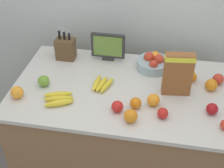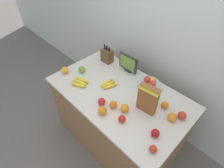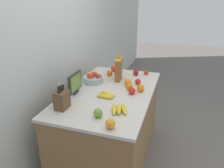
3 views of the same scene
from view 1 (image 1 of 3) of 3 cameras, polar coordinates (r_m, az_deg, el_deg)
The scene contains 18 objects.
counter at distance 2.48m, azimuth 1.82°, elevation -8.90°, with size 1.54×0.92×0.90m.
knife_block at distance 2.48m, azimuth -8.49°, elevation 6.44°, with size 0.15×0.10×0.28m.
small_monitor at distance 2.41m, azimuth -0.74°, elevation 6.89°, with size 0.26×0.03×0.23m.
cereal_box at distance 2.08m, azimuth 11.98°, elevation 2.04°, with size 0.20×0.09×0.31m.
fruit_bowl at distance 2.38m, azimuth 7.56°, elevation 3.89°, with size 0.25×0.25×0.12m.
banana_bunch_left at distance 2.09m, azimuth -9.74°, elevation -2.67°, with size 0.22×0.19×0.04m.
banana_bunch_right at distance 2.19m, azimuth -1.89°, elevation -0.01°, with size 0.14×0.20×0.04m.
apple_front at distance 2.05m, azimuth 17.82°, elevation -4.35°, with size 0.07×0.07×0.07m, color #A31419.
apple_near_bananas at distance 1.96m, azimuth 9.26°, elevation -5.28°, with size 0.07×0.07×0.07m, color red.
apple_middle at distance 2.32m, azimuth 18.84°, elevation 0.84°, with size 0.08×0.08×0.08m, color red.
apple_by_knife_block at distance 1.97m, azimuth 0.93°, elevation -4.13°, with size 0.08×0.08×0.08m, color red.
apple_leftmost at distance 2.23m, azimuth -12.41°, elevation 0.55°, with size 0.08×0.08×0.08m, color #6B9E33.
orange_mid_left at distance 2.30m, azimuth 14.37°, elevation 1.27°, with size 0.07×0.07×0.07m, color orange.
orange_front_left at distance 2.25m, azimuth 17.69°, elevation -0.17°, with size 0.08×0.08×0.08m, color orange.
orange_front_center at distance 2.00m, azimuth 4.34°, elevation -3.49°, with size 0.07×0.07×0.07m, color orange.
orange_mid_right at distance 2.17m, azimuth -16.97°, elevation -1.47°, with size 0.09×0.09×0.09m, color orange.
orange_front_right at distance 1.90m, azimuth 3.43°, elevation -5.85°, with size 0.08×0.08×0.08m, color orange.
orange_back_center at distance 2.03m, azimuth 7.58°, elevation -2.94°, with size 0.08×0.08×0.08m, color orange.
Camera 1 is at (0.23, -1.71, 2.23)m, focal length 50.00 mm.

